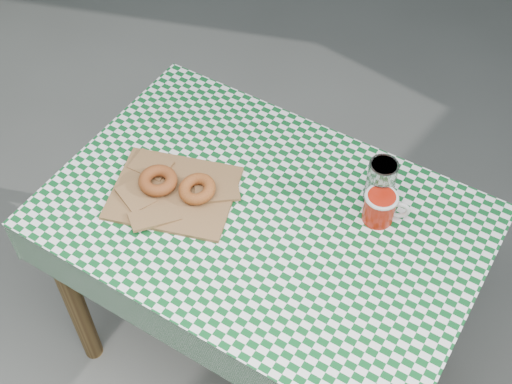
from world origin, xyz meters
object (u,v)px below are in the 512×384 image
(table, at_px, (262,293))
(drinking_glass, at_px, (380,183))
(paper_bag, at_px, (174,192))
(coffee_mug, at_px, (379,207))

(table, xyz_separation_m, drinking_glass, (0.20, 0.23, 0.45))
(paper_bag, height_order, coffee_mug, coffee_mug)
(table, height_order, coffee_mug, coffee_mug)
(coffee_mug, bearing_deg, drinking_glass, 94.37)
(table, height_order, paper_bag, paper_bag)
(table, distance_m, coffee_mug, 0.52)
(paper_bag, xyz_separation_m, coffee_mug, (0.46, 0.28, 0.04))
(table, relative_size, drinking_glass, 7.98)
(table, relative_size, paper_bag, 3.43)
(coffee_mug, relative_size, drinking_glass, 1.16)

